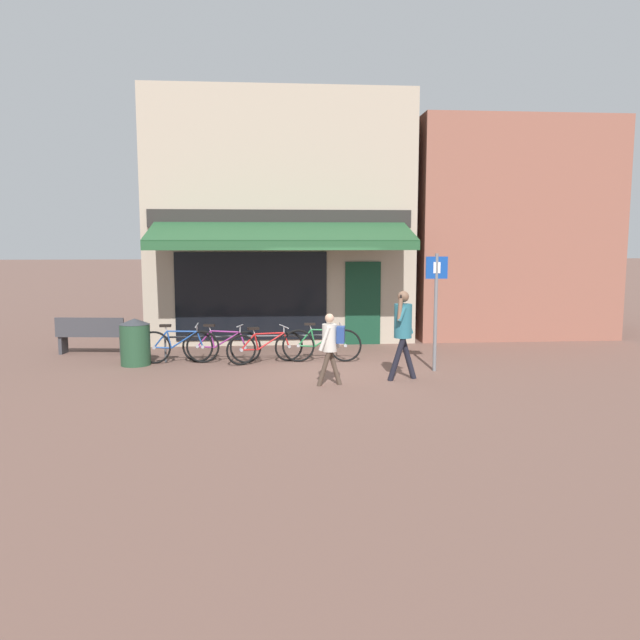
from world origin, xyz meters
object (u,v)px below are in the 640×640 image
bicycle_green (322,344)px  litter_bin (135,342)px  pedestrian_child (331,341)px  parking_sign (436,300)px  bicycle_blue (178,346)px  pedestrian_adult (403,325)px  bicycle_red (265,347)px  park_bench (92,334)px  bicycle_purple (221,346)px

bicycle_green → litter_bin: litter_bin is taller
pedestrian_child → parking_sign: parking_sign is taller
bicycle_blue → pedestrian_adult: size_ratio=1.02×
bicycle_green → parking_sign: (2.20, -1.16, 1.07)m
bicycle_red → bicycle_green: 1.23m
litter_bin → park_bench: 1.90m
bicycle_purple → bicycle_red: bearing=1.7°
park_bench → bicycle_purple: bearing=-16.1°
pedestrian_adult → park_bench: pedestrian_adult is taller
pedestrian_adult → bicycle_purple: bearing=-23.5°
bicycle_blue → bicycle_red: bearing=-4.4°
bicycle_purple → park_bench: (-3.07, 1.29, 0.09)m
bicycle_blue → pedestrian_child: bearing=-37.0°
bicycle_red → parking_sign: size_ratio=0.70×
parking_sign → pedestrian_child: bearing=-153.8°
bicycle_green → parking_sign: 2.71m
bicycle_red → pedestrian_adult: bearing=-55.1°
bicycle_red → pedestrian_child: bearing=-81.2°
bicycle_red → pedestrian_child: 2.52m
bicycle_blue → park_bench: 2.52m
park_bench → parking_sign: bearing=-11.9°
bicycle_blue → bicycle_red: 1.87m
bicycle_red → litter_bin: size_ratio=1.67×
bicycle_red → pedestrian_child: size_ratio=1.25×
pedestrian_child → litter_bin: size_ratio=1.33×
bicycle_purple → park_bench: bearing=168.2°
litter_bin → pedestrian_adult: bearing=-19.0°
bicycle_blue → pedestrian_child: 3.86m
bicycle_green → park_bench: bearing=168.8°
bicycle_purple → litter_bin: (-1.79, -0.11, 0.13)m
bicycle_green → park_bench: 5.42m
bicycle_blue → parking_sign: 5.52m
pedestrian_adult → litter_bin: 5.68m
pedestrian_child → parking_sign: (2.21, 1.09, 0.63)m
bicycle_blue → bicycle_red: size_ratio=1.05×
bicycle_purple → bicycle_green: bicycle_green is taller
park_bench → litter_bin: bearing=-41.0°
pedestrian_child → litter_bin: 4.53m
bicycle_green → bicycle_purple: bearing=-178.3°
bicycle_red → pedestrian_adult: pedestrian_adult is taller
bicycle_red → bicycle_blue: bearing=155.3°
pedestrian_child → bicycle_red: bearing=-49.9°
bicycle_red → parking_sign: (3.42, -1.07, 1.09)m
bicycle_green → park_bench: (-5.24, 1.35, 0.08)m
bicycle_purple → parking_sign: 4.66m
pedestrian_adult → parking_sign: parking_sign is taller
bicycle_blue → pedestrian_child: size_ratio=1.31×
park_bench → bicycle_red: bearing=-13.0°
litter_bin → park_bench: size_ratio=0.61×
bicycle_purple → bicycle_green: bearing=9.4°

